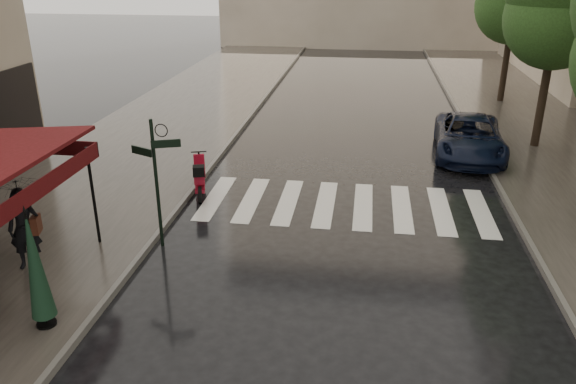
% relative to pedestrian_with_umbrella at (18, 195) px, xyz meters
% --- Properties ---
extents(ground, '(120.00, 120.00, 0.00)m').
position_rel_pedestrian_with_umbrella_xyz_m(ground, '(3.60, -1.45, -1.80)').
color(ground, black).
rests_on(ground, ground).
extents(sidewalk_near, '(6.00, 60.00, 0.12)m').
position_rel_pedestrian_with_umbrella_xyz_m(sidewalk_near, '(-0.90, 10.55, -1.74)').
color(sidewalk_near, '#38332D').
rests_on(sidewalk_near, ground).
extents(sidewalk_far, '(5.50, 60.00, 0.12)m').
position_rel_pedestrian_with_umbrella_xyz_m(sidewalk_far, '(13.85, 10.55, -1.74)').
color(sidewalk_far, '#38332D').
rests_on(sidewalk_far, ground).
extents(curb_near, '(0.12, 60.00, 0.16)m').
position_rel_pedestrian_with_umbrella_xyz_m(curb_near, '(2.15, 10.55, -1.73)').
color(curb_near, '#595651').
rests_on(curb_near, ground).
extents(curb_far, '(0.12, 60.00, 0.16)m').
position_rel_pedestrian_with_umbrella_xyz_m(curb_far, '(11.05, 10.55, -1.73)').
color(curb_far, '#595651').
rests_on(curb_far, ground).
extents(crosswalk, '(7.85, 3.20, 0.01)m').
position_rel_pedestrian_with_umbrella_xyz_m(crosswalk, '(6.58, 4.55, -1.80)').
color(crosswalk, silver).
rests_on(crosswalk, ground).
extents(signpost, '(1.17, 0.29, 3.10)m').
position_rel_pedestrian_with_umbrella_xyz_m(signpost, '(2.41, 1.55, 0.03)').
color(signpost, black).
rests_on(signpost, ground).
extents(pedestrian_with_umbrella, '(1.33, 1.34, 2.53)m').
position_rel_pedestrian_with_umbrella_xyz_m(pedestrian_with_umbrella, '(0.00, 0.00, 0.00)').
color(pedestrian_with_umbrella, black).
rests_on(pedestrian_with_umbrella, sidewalk_near).
extents(scooter, '(0.73, 1.66, 1.12)m').
position_rel_pedestrian_with_umbrella_xyz_m(scooter, '(2.42, 4.68, -1.28)').
color(scooter, black).
rests_on(scooter, ground).
extents(parked_car, '(2.60, 4.97, 1.33)m').
position_rel_pedestrian_with_umbrella_xyz_m(parked_car, '(10.60, 9.44, -1.13)').
color(parked_car, black).
rests_on(parked_car, ground).
extents(parasol_back, '(0.44, 0.44, 2.33)m').
position_rel_pedestrian_with_umbrella_xyz_m(parasol_back, '(1.45, -1.93, -0.43)').
color(parasol_back, black).
rests_on(parasol_back, sidewalk_near).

